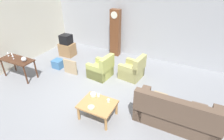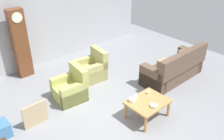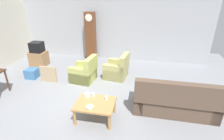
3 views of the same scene
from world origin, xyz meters
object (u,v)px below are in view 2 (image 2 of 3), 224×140
(coffee_table_wood, at_px, (148,103))
(cup_blue_rimmed, at_px, (136,97))
(couch_floral, at_px, (174,69))
(grandfather_clock, at_px, (20,44))
(bowl_white_stacked, at_px, (132,100))
(cup_white_porcelain, at_px, (148,92))
(bowl_shallow_green, at_px, (154,106))
(armchair_olive_near, at_px, (71,89))
(armchair_olive_far, at_px, (92,69))
(storage_box_blue, at_px, (0,130))
(framed_picture_leaning, at_px, (35,115))

(coffee_table_wood, distance_m, cup_blue_rimmed, 0.32)
(couch_floral, bearing_deg, grandfather_clock, 135.07)
(bowl_white_stacked, bearing_deg, cup_white_porcelain, -6.19)
(bowl_white_stacked, bearing_deg, bowl_shallow_green, -64.72)
(armchair_olive_near, distance_m, armchair_olive_far, 1.20)
(armchair_olive_far, xyz_separation_m, cup_blue_rimmed, (-0.27, -2.09, 0.21))
(coffee_table_wood, xyz_separation_m, storage_box_blue, (-2.94, 1.73, -0.23))
(storage_box_blue, distance_m, bowl_shallow_green, 3.51)
(coffee_table_wood, height_order, grandfather_clock, grandfather_clock)
(storage_box_blue, xyz_separation_m, cup_white_porcelain, (3.18, -1.55, 0.35))
(grandfather_clock, relative_size, cup_white_porcelain, 23.11)
(bowl_shallow_green, bearing_deg, cup_white_porcelain, 55.25)
(armchair_olive_near, height_order, cup_blue_rimmed, armchair_olive_near)
(armchair_olive_near, bearing_deg, coffee_table_wood, -63.27)
(armchair_olive_near, height_order, grandfather_clock, grandfather_clock)
(armchair_olive_near, relative_size, coffee_table_wood, 0.96)
(coffee_table_wood, height_order, cup_blue_rimmed, cup_blue_rimmed)
(cup_white_porcelain, bearing_deg, bowl_shallow_green, -124.75)
(cup_white_porcelain, xyz_separation_m, bowl_shallow_green, (-0.29, -0.42, -0.02))
(coffee_table_wood, relative_size, cup_blue_rimmed, 11.40)
(coffee_table_wood, xyz_separation_m, cup_white_porcelain, (0.24, 0.19, 0.12))
(armchair_olive_near, relative_size, storage_box_blue, 2.24)
(armchair_olive_far, height_order, bowl_white_stacked, armchair_olive_far)
(armchair_olive_near, bearing_deg, armchair_olive_far, 23.51)
(armchair_olive_far, height_order, grandfather_clock, grandfather_clock)
(coffee_table_wood, relative_size, bowl_shallow_green, 5.23)
(storage_box_blue, height_order, bowl_white_stacked, bowl_white_stacked)
(storage_box_blue, distance_m, cup_blue_rimmed, 3.18)
(coffee_table_wood, bearing_deg, grandfather_clock, 108.62)
(bowl_shallow_green, bearing_deg, armchair_olive_far, 85.61)
(framed_picture_leaning, bearing_deg, storage_box_blue, 167.41)
(coffee_table_wood, bearing_deg, bowl_white_stacked, 139.19)
(armchair_olive_far, distance_m, bowl_white_stacked, 2.18)
(couch_floral, relative_size, framed_picture_leaning, 3.51)
(coffee_table_wood, relative_size, storage_box_blue, 2.34)
(storage_box_blue, distance_m, cup_white_porcelain, 3.55)
(armchair_olive_far, bearing_deg, cup_blue_rimmed, -97.42)
(armchair_olive_near, xyz_separation_m, grandfather_clock, (-0.37, 2.04, 0.77))
(bowl_shallow_green, bearing_deg, armchair_olive_near, 112.85)
(coffee_table_wood, distance_m, storage_box_blue, 3.42)
(storage_box_blue, bearing_deg, coffee_table_wood, -30.56)
(storage_box_blue, bearing_deg, cup_white_porcelain, -25.97)
(armchair_olive_near, bearing_deg, cup_blue_rimmed, -62.97)
(armchair_olive_far, xyz_separation_m, bowl_shallow_green, (-0.20, -2.60, 0.20))
(grandfather_clock, distance_m, bowl_white_stacked, 3.88)
(armchair_olive_far, xyz_separation_m, coffee_table_wood, (-0.14, -2.37, 0.10))
(bowl_shallow_green, bearing_deg, bowl_white_stacked, 115.28)
(couch_floral, height_order, armchair_olive_far, couch_floral)
(couch_floral, xyz_separation_m, coffee_table_wood, (-1.97, -0.65, 0.05))
(framed_picture_leaning, distance_m, bowl_white_stacked, 2.30)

